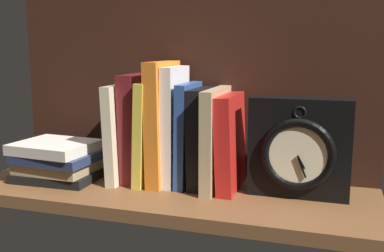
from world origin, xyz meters
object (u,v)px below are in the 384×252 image
(book_yellow_seinlanguage, at_px, (151,132))
(book_red_requiem, at_px, (231,142))
(book_blue_modern, at_px, (188,134))
(book_white_catcher, at_px, (177,126))
(framed_clock, at_px, (299,148))
(book_tan_shortstories, at_px, (216,138))
(book_black_skeptic, at_px, (201,138))
(book_stack_side, at_px, (57,161))
(book_maroon_dawkins, at_px, (138,128))
(book_cream_twain, at_px, (125,132))
(book_orange_pandolfini, at_px, (163,123))

(book_yellow_seinlanguage, bearing_deg, book_red_requiem, 0.00)
(book_blue_modern, bearing_deg, book_white_catcher, 180.00)
(framed_clock, bearing_deg, book_yellow_seinlanguage, 178.35)
(book_blue_modern, bearing_deg, book_tan_shortstories, 0.00)
(book_white_catcher, xyz_separation_m, framed_clock, (0.25, -0.01, -0.03))
(book_black_skeptic, height_order, book_stack_side, book_black_skeptic)
(book_black_skeptic, height_order, book_tan_shortstories, same)
(book_maroon_dawkins, height_order, book_black_skeptic, book_maroon_dawkins)
(book_cream_twain, distance_m, book_stack_side, 0.16)
(book_blue_modern, distance_m, book_red_requiem, 0.09)
(book_orange_pandolfini, xyz_separation_m, framed_clock, (0.28, -0.01, -0.03))
(book_tan_shortstories, bearing_deg, book_stack_side, -170.33)
(book_maroon_dawkins, relative_size, book_stack_side, 1.29)
(framed_clock, bearing_deg, book_white_catcher, 177.97)
(book_blue_modern, relative_size, book_tan_shortstories, 1.05)
(book_black_skeptic, bearing_deg, book_blue_modern, 180.00)
(book_orange_pandolfini, xyz_separation_m, book_blue_modern, (0.06, 0.00, -0.02))
(book_maroon_dawkins, distance_m, book_yellow_seinlanguage, 0.03)
(book_blue_modern, bearing_deg, book_red_requiem, 0.00)
(book_yellow_seinlanguage, xyz_separation_m, book_black_skeptic, (0.11, 0.00, -0.01))
(book_cream_twain, bearing_deg, book_blue_modern, 0.00)
(book_red_requiem, relative_size, book_stack_side, 1.08)
(book_cream_twain, bearing_deg, book_stack_side, -156.68)
(book_cream_twain, height_order, book_black_skeptic, book_cream_twain)
(book_yellow_seinlanguage, bearing_deg, framed_clock, -1.65)
(book_tan_shortstories, relative_size, book_red_requiem, 1.06)
(book_blue_modern, height_order, book_tan_shortstories, book_blue_modern)
(book_tan_shortstories, height_order, framed_clock, book_tan_shortstories)
(book_tan_shortstories, xyz_separation_m, framed_clock, (0.17, -0.01, -0.01))
(book_maroon_dawkins, bearing_deg, book_cream_twain, 180.00)
(book_cream_twain, relative_size, framed_clock, 1.08)
(book_red_requiem, distance_m, book_stack_side, 0.38)
(book_white_catcher, height_order, book_tan_shortstories, book_white_catcher)
(book_cream_twain, relative_size, book_tan_shortstories, 1.02)
(book_tan_shortstories, distance_m, book_stack_side, 0.35)
(book_red_requiem, bearing_deg, book_stack_side, -171.12)
(book_maroon_dawkins, xyz_separation_m, book_black_skeptic, (0.14, 0.00, -0.01))
(book_cream_twain, bearing_deg, book_red_requiem, 0.00)
(book_white_catcher, distance_m, book_stack_side, 0.28)
(book_yellow_seinlanguage, bearing_deg, book_blue_modern, 0.00)
(book_black_skeptic, bearing_deg, framed_clock, -2.59)
(book_yellow_seinlanguage, height_order, book_black_skeptic, book_yellow_seinlanguage)
(book_cream_twain, distance_m, framed_clock, 0.38)
(book_stack_side, bearing_deg, book_yellow_seinlanguage, 16.40)
(book_yellow_seinlanguage, xyz_separation_m, book_tan_shortstories, (0.14, 0.00, -0.01))
(book_yellow_seinlanguage, distance_m, book_white_catcher, 0.06)
(book_maroon_dawkins, height_order, book_blue_modern, book_maroon_dawkins)
(book_cream_twain, height_order, book_red_requiem, book_cream_twain)
(book_cream_twain, bearing_deg, book_yellow_seinlanguage, 0.00)
(book_yellow_seinlanguage, relative_size, book_stack_side, 1.21)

